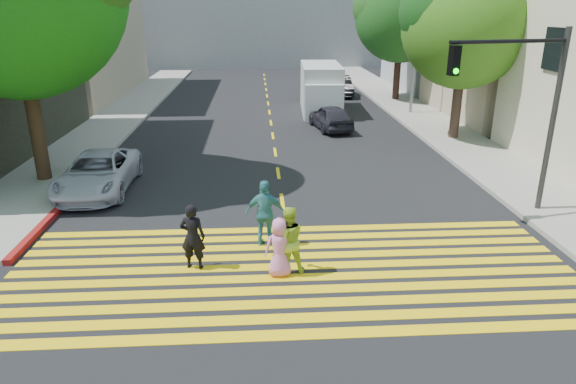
{
  "coord_description": "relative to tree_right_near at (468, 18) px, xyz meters",
  "views": [
    {
      "loc": [
        -0.77,
        -9.48,
        5.91
      ],
      "look_at": [
        0.0,
        3.0,
        1.4
      ],
      "focal_mm": 32.0,
      "sensor_mm": 36.0,
      "label": 1
    }
  ],
  "objects": [
    {
      "name": "dark_car_parked",
      "position": [
        -3.39,
        13.21,
        -4.81
      ],
      "size": [
        1.5,
        4.16,
        1.36
      ],
      "primitive_type": "imported",
      "rotation": [
        0.0,
        0.0,
        -0.01
      ],
      "color": "black",
      "rests_on": "ground"
    },
    {
      "name": "crosswalk",
      "position": [
        -8.55,
        -12.36,
        -5.48
      ],
      "size": [
        13.4,
        5.3,
        0.01
      ],
      "color": "yellow",
      "rests_on": "ground"
    },
    {
      "name": "white_van",
      "position": [
        -5.49,
        7.17,
        -4.18
      ],
      "size": [
        2.5,
        5.97,
        2.76
      ],
      "rotation": [
        0.0,
        0.0,
        -0.05
      ],
      "color": "silver",
      "rests_on": "ground"
    },
    {
      "name": "tree_right_far",
      "position": [
        0.06,
        10.76,
        0.26
      ],
      "size": [
        7.6,
        7.3,
        8.51
      ],
      "rotation": [
        0.0,
        0.0,
        -0.29
      ],
      "color": "#37211A",
      "rests_on": "ground"
    },
    {
      "name": "pedestrian_man",
      "position": [
        -10.88,
        -11.98,
        -4.67
      ],
      "size": [
        0.66,
        0.49,
        1.64
      ],
      "primitive_type": "imported",
      "rotation": [
        0.0,
        0.0,
        2.97
      ],
      "color": "black",
      "rests_on": "ground"
    },
    {
      "name": "sidewalk_right",
      "position": [
        -0.05,
        1.37,
        -5.41
      ],
      "size": [
        3.0,
        60.0,
        0.15
      ],
      "primitive_type": "cube",
      "color": "gray",
      "rests_on": "ground"
    },
    {
      "name": "tree_right_near",
      "position": [
        0.0,
        0.0,
        0.0
      ],
      "size": [
        6.94,
        6.61,
        8.11
      ],
      "rotation": [
        0.0,
        0.0,
        -0.21
      ],
      "color": "black",
      "rests_on": "ground"
    },
    {
      "name": "dark_car_near",
      "position": [
        -5.55,
        2.57,
        -4.85
      ],
      "size": [
        2.11,
        3.94,
        1.28
      ],
      "primitive_type": "imported",
      "rotation": [
        0.0,
        0.0,
        3.31
      ],
      "color": "#22212A",
      "rests_on": "ground"
    },
    {
      "name": "ground",
      "position": [
        -8.55,
        -13.63,
        -5.49
      ],
      "size": [
        120.0,
        120.0,
        0.0
      ],
      "primitive_type": "plane",
      "color": "black"
    },
    {
      "name": "pedestrian_child",
      "position": [
        -8.85,
        -12.47,
        -4.78
      ],
      "size": [
        0.74,
        0.52,
        1.42
      ],
      "primitive_type": "imported",
      "rotation": [
        0.0,
        0.0,
        3.25
      ],
      "color": "pink",
      "rests_on": "ground"
    },
    {
      "name": "backdrop_block",
      "position": [
        -8.55,
        34.37,
        0.51
      ],
      "size": [
        30.0,
        8.0,
        12.0
      ],
      "primitive_type": "cube",
      "color": "gray",
      "rests_on": "ground"
    },
    {
      "name": "pedestrian_woman",
      "position": [
        -8.65,
        -12.34,
        -4.66
      ],
      "size": [
        0.88,
        0.73,
        1.65
      ],
      "primitive_type": "imported",
      "rotation": [
        0.0,
        0.0,
        3.29
      ],
      "color": "#ABD131",
      "rests_on": "ground"
    },
    {
      "name": "street_lamp",
      "position": [
        -0.54,
        6.13,
        -0.47
      ],
      "size": [
        1.98,
        0.49,
        8.75
      ],
      "rotation": [
        0.0,
        0.0,
        -0.16
      ],
      "color": "gray",
      "rests_on": "ground"
    },
    {
      "name": "lane_line",
      "position": [
        -8.55,
        8.87,
        -5.48
      ],
      "size": [
        0.12,
        34.4,
        0.01
      ],
      "color": "yellow",
      "rests_on": "ground"
    },
    {
      "name": "traffic_signal",
      "position": [
        -1.8,
        -9.28,
        -1.97
      ],
      "size": [
        3.65,
        1.02,
        5.43
      ],
      "rotation": [
        0.0,
        0.0,
        0.21
      ],
      "color": "#2F2F2F",
      "rests_on": "ground"
    },
    {
      "name": "silver_car",
      "position": [
        -4.99,
        14.51,
        -4.86
      ],
      "size": [
        2.27,
        4.52,
        1.26
      ],
      "primitive_type": "imported",
      "rotation": [
        0.0,
        0.0,
        3.02
      ],
      "color": "#9CA3B1",
      "rests_on": "ground"
    },
    {
      "name": "white_sedan",
      "position": [
        -14.71,
        -6.24,
        -4.84
      ],
      "size": [
        2.18,
        4.67,
        1.29
      ],
      "primitive_type": "imported",
      "rotation": [
        0.0,
        0.0,
        0.01
      ],
      "color": "silver",
      "rests_on": "ground"
    },
    {
      "name": "building_right_tan",
      "position": [
        6.45,
        5.37,
        -0.49
      ],
      "size": [
        10.0,
        10.0,
        10.0
      ],
      "primitive_type": "cube",
      "color": "tan",
      "rests_on": "ground"
    },
    {
      "name": "pedestrian_extra",
      "position": [
        -9.14,
        -10.82,
        -4.6
      ],
      "size": [
        1.08,
        0.54,
        1.78
      ],
      "primitive_type": "imported",
      "rotation": [
        0.0,
        0.0,
        3.04
      ],
      "color": "teal",
      "rests_on": "ground"
    },
    {
      "name": "building_left_tan",
      "position": [
        -24.55,
        14.37,
        -0.49
      ],
      "size": [
        12.0,
        16.0,
        10.0
      ],
      "primitive_type": "cube",
      "color": "tan",
      "rests_on": "ground"
    },
    {
      "name": "curb_red",
      "position": [
        -15.45,
        -7.63,
        -5.41
      ],
      "size": [
        0.2,
        8.0,
        0.16
      ],
      "primitive_type": "cube",
      "color": "maroon",
      "rests_on": "ground"
    },
    {
      "name": "sidewalk_left",
      "position": [
        -17.05,
        8.37,
        -5.41
      ],
      "size": [
        3.0,
        40.0,
        0.15
      ],
      "primitive_type": "cube",
      "color": "gray",
      "rests_on": "ground"
    },
    {
      "name": "building_right_grey",
      "position": [
        6.45,
        16.37,
        -0.49
      ],
      "size": [
        10.0,
        10.0,
        10.0
      ],
      "primitive_type": "cube",
      "color": "gray",
      "rests_on": "ground"
    }
  ]
}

